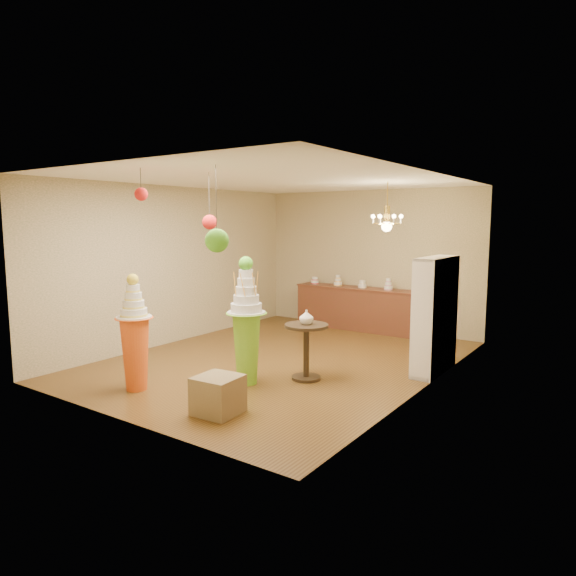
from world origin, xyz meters
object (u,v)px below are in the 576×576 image
Objects in this scene: sideboard at (362,308)px; round_table at (306,344)px; pedestal_orange at (135,344)px; pedestal_green at (247,332)px.

sideboard reaches higher than round_table.
pedestal_orange is 1.95× the size of round_table.
pedestal_green is 0.92m from round_table.
pedestal_green reaches higher than sideboard.
pedestal_green reaches higher than round_table.
pedestal_green is 1.13× the size of pedestal_orange.
pedestal_orange reaches higher than round_table.
round_table is (0.91, -3.64, 0.06)m from sideboard.
pedestal_green is 0.61× the size of sideboard.
sideboard is (-0.32, 4.30, -0.29)m from pedestal_green.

